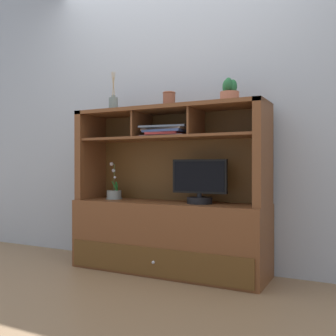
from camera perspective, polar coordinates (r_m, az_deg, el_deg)
name	(u,v)px	position (r m, az deg, el deg)	size (l,w,h in m)	color
floor_plane	(168,273)	(3.18, 0.00, -15.03)	(6.00, 6.00, 0.02)	#8E6E4C
back_wall	(181,98)	(3.34, 1.98, 10.14)	(6.00, 0.02, 2.80)	#A7AFBA
media_console	(168,220)	(3.10, 0.05, -7.55)	(1.55, 0.47, 1.29)	brown
tv_monitor	(199,184)	(2.93, 4.61, -2.36)	(0.43, 0.19, 0.33)	black
potted_orchid	(114,194)	(3.36, -7.88, -3.71)	(0.14, 0.14, 0.32)	gray
magazine_stack_left	(166,131)	(3.04, -0.29, 5.42)	(0.40, 0.29, 0.08)	gray
diffuser_bottle	(113,104)	(3.35, -7.98, 9.25)	(0.08, 0.08, 0.33)	slate
potted_succulent	(230,92)	(2.92, 8.97, 10.91)	(0.16, 0.16, 0.18)	#BB6B4E
ceramic_vase	(169,100)	(3.12, 0.16, 9.92)	(0.10, 0.10, 0.12)	brown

